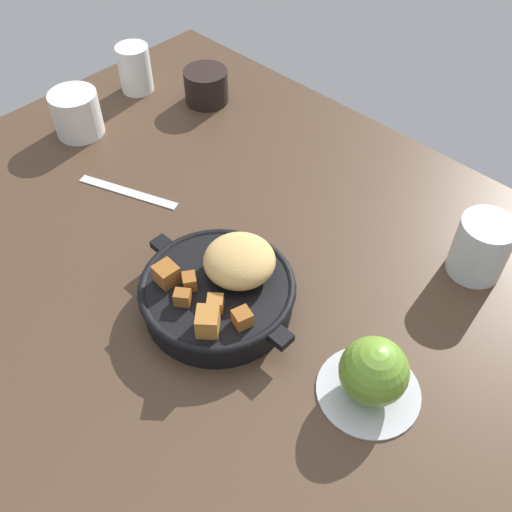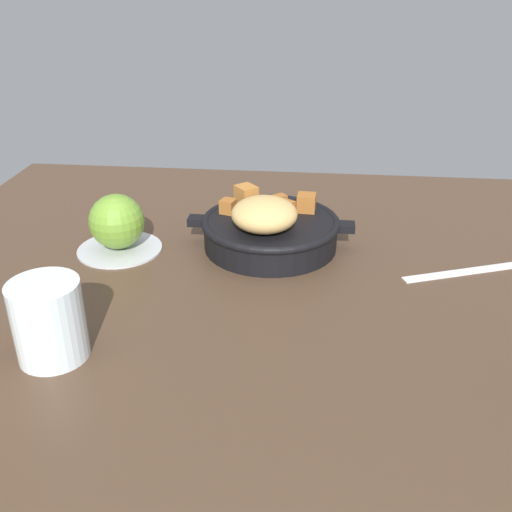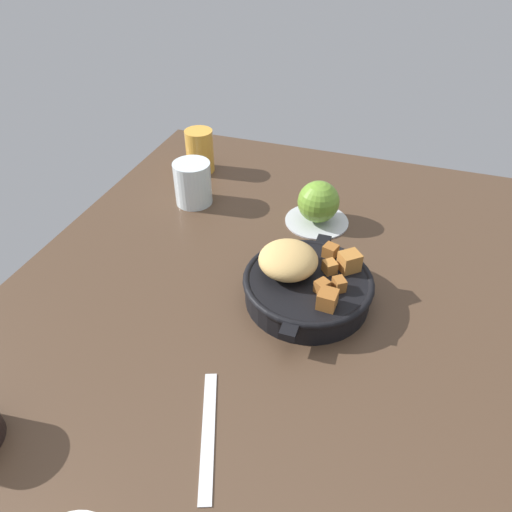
# 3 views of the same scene
# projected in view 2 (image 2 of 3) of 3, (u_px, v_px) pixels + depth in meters

# --- Properties ---
(ground_plane) EXTENTS (1.17, 0.86, 0.02)m
(ground_plane) POSITION_uv_depth(u_px,v_px,m) (291.00, 277.00, 0.84)
(ground_plane) COLOR #473323
(cast_iron_skillet) EXTENTS (0.25, 0.21, 0.09)m
(cast_iron_skillet) POSITION_uv_depth(u_px,v_px,m) (269.00, 227.00, 0.88)
(cast_iron_skillet) COLOR black
(cast_iron_skillet) RESTS_ON ground_plane
(saucer_plate) EXTENTS (0.13, 0.13, 0.01)m
(saucer_plate) POSITION_uv_depth(u_px,v_px,m) (120.00, 248.00, 0.89)
(saucer_plate) COLOR #B7BABF
(saucer_plate) RESTS_ON ground_plane
(red_apple) EXTENTS (0.08, 0.08, 0.08)m
(red_apple) POSITION_uv_depth(u_px,v_px,m) (117.00, 221.00, 0.87)
(red_apple) COLOR olive
(red_apple) RESTS_ON saucer_plate
(butter_knife) EXTENTS (0.17, 0.08, 0.00)m
(butter_knife) POSITION_uv_depth(u_px,v_px,m) (462.00, 272.00, 0.82)
(butter_knife) COLOR silver
(butter_knife) RESTS_ON ground_plane
(water_glass_tall) EXTENTS (0.08, 0.08, 0.09)m
(water_glass_tall) POSITION_uv_depth(u_px,v_px,m) (49.00, 321.00, 0.63)
(water_glass_tall) COLOR silver
(water_glass_tall) RESTS_ON ground_plane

